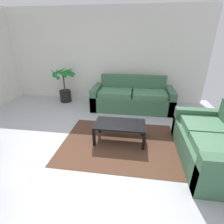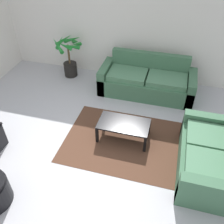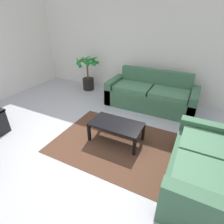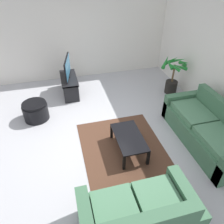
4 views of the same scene
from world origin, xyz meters
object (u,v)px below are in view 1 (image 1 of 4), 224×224
at_px(coffee_table, 120,126).
at_px(potted_palm, 64,85).
at_px(couch_main, 132,98).
at_px(couch_loveseat, 213,145).

distance_m(coffee_table, potted_palm, 2.76).
relative_size(couch_main, couch_loveseat, 1.35).
distance_m(couch_loveseat, coffee_table, 1.60).
bearing_deg(potted_palm, couch_loveseat, -33.91).
height_order(couch_loveseat, coffee_table, couch_loveseat).
relative_size(coffee_table, potted_palm, 0.91).
xyz_separation_m(couch_loveseat, coffee_table, (-1.56, 0.38, 0.03)).
bearing_deg(potted_palm, couch_main, -7.29).
height_order(couch_main, coffee_table, couch_main).
bearing_deg(couch_main, potted_palm, 172.71).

